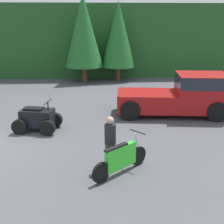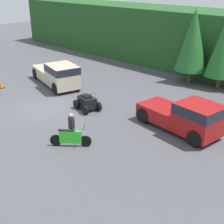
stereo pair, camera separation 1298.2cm
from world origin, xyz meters
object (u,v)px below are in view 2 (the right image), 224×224
Objects in this scene: pickup_truck_red at (186,116)px; traffic_cone at (1,85)px; rider_person at (72,127)px; quad_atv at (87,103)px; pickup_truck_second at (58,74)px; dirt_bike at (71,138)px.

pickup_truck_red is 15.26m from traffic_cone.
quad_atv is at bearing 75.59° from rider_person.
traffic_cone is (-8.28, -1.88, -0.23)m from quad_atv.
pickup_truck_second is 10.04m from dirt_bike.
pickup_truck_second is at bearing -172.98° from pickup_truck_red.
pickup_truck_red reaches higher than dirt_bike.
traffic_cone is (-2.97, -3.48, -0.79)m from pickup_truck_second.
traffic_cone is at bearing -116.09° from pickup_truck_second.
quad_atv is at bearing -2.34° from pickup_truck_second.
pickup_truck_red is 2.66× the size of quad_atv.
pickup_truck_red reaches higher than quad_atv.
rider_person reaches higher than quad_atv.
quad_atv is (-3.07, 3.89, 0.02)m from dirt_bike.
pickup_truck_red is at bearing 17.44° from dirt_bike.
pickup_truck_second is 3.11× the size of quad_atv.
pickup_truck_second is at bearing 95.12° from rider_person.
quad_atv reaches higher than traffic_cone.
pickup_truck_second reaches higher than dirt_bike.
quad_atv is 8.50m from traffic_cone.
rider_person is 3.06× the size of traffic_cone.
pickup_truck_red and pickup_truck_second have the same top height.
quad_atv is at bearing 12.77° from traffic_cone.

